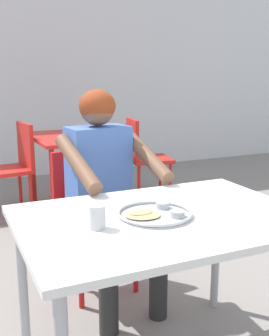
{
  "coord_description": "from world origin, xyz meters",
  "views": [
    {
      "loc": [
        -0.78,
        -1.4,
        1.3
      ],
      "look_at": [
        -0.01,
        0.3,
        0.88
      ],
      "focal_mm": 44.9,
      "sensor_mm": 36.0,
      "label": 1
    }
  ],
  "objects_px": {
    "chair_red_right": "(143,154)",
    "drinking_cup": "(97,216)",
    "thali_tray": "(155,213)",
    "diner_foreground": "(106,179)",
    "table_foreground": "(163,232)",
    "chair_red_left": "(15,162)",
    "chair_foreground": "(92,207)",
    "table_background_red": "(78,144)"
  },
  "relations": [
    {
      "from": "drinking_cup",
      "to": "chair_red_left",
      "type": "relative_size",
      "value": 0.11
    },
    {
      "from": "diner_foreground",
      "to": "drinking_cup",
      "type": "bearing_deg",
      "value": -113.38
    },
    {
      "from": "table_foreground",
      "to": "chair_red_left",
      "type": "bearing_deg",
      "value": 95.15
    },
    {
      "from": "thali_tray",
      "to": "chair_red_right",
      "type": "distance_m",
      "value": 2.61
    },
    {
      "from": "table_foreground",
      "to": "chair_foreground",
      "type": "height_order",
      "value": "chair_foreground"
    },
    {
      "from": "table_foreground",
      "to": "thali_tray",
      "type": "relative_size",
      "value": 3.8
    },
    {
      "from": "chair_red_left",
      "to": "chair_foreground",
      "type": "bearing_deg",
      "value": -82.33
    },
    {
      "from": "drinking_cup",
      "to": "chair_foreground",
      "type": "xyz_separation_m",
      "value": [
        0.29,
        0.92,
        -0.28
      ]
    },
    {
      "from": "drinking_cup",
      "to": "diner_foreground",
      "type": "relative_size",
      "value": 0.07
    },
    {
      "from": "thali_tray",
      "to": "diner_foreground",
      "type": "height_order",
      "value": "diner_foreground"
    },
    {
      "from": "diner_foreground",
      "to": "chair_red_left",
      "type": "relative_size",
      "value": 1.41
    },
    {
      "from": "chair_foreground",
      "to": "diner_foreground",
      "type": "bearing_deg",
      "value": -85.55
    },
    {
      "from": "diner_foreground",
      "to": "chair_red_right",
      "type": "relative_size",
      "value": 1.42
    },
    {
      "from": "drinking_cup",
      "to": "chair_red_left",
      "type": "distance_m",
      "value": 2.5
    },
    {
      "from": "drinking_cup",
      "to": "chair_foreground",
      "type": "bearing_deg",
      "value": 72.68
    },
    {
      "from": "drinking_cup",
      "to": "table_background_red",
      "type": "xyz_separation_m",
      "value": [
        0.66,
        2.42,
        -0.14
      ]
    },
    {
      "from": "table_foreground",
      "to": "thali_tray",
      "type": "distance_m",
      "value": 0.09
    },
    {
      "from": "table_foreground",
      "to": "thali_tray",
      "type": "xyz_separation_m",
      "value": [
        -0.04,
        0.01,
        0.08
      ]
    },
    {
      "from": "thali_tray",
      "to": "chair_red_left",
      "type": "height_order",
      "value": "chair_red_left"
    },
    {
      "from": "chair_red_right",
      "to": "drinking_cup",
      "type": "bearing_deg",
      "value": -119.21
    },
    {
      "from": "table_foreground",
      "to": "table_background_red",
      "type": "height_order",
      "value": "table_foreground"
    },
    {
      "from": "thali_tray",
      "to": "chair_red_left",
      "type": "xyz_separation_m",
      "value": [
        -0.19,
        2.45,
        -0.24
      ]
    },
    {
      "from": "table_background_red",
      "to": "chair_red_right",
      "type": "height_order",
      "value": "chair_red_right"
    },
    {
      "from": "thali_tray",
      "to": "chair_red_left",
      "type": "bearing_deg",
      "value": 94.33
    },
    {
      "from": "drinking_cup",
      "to": "chair_red_left",
      "type": "xyz_separation_m",
      "value": [
        0.08,
        2.48,
        -0.28
      ]
    },
    {
      "from": "thali_tray",
      "to": "chair_foreground",
      "type": "relative_size",
      "value": 0.37
    },
    {
      "from": "chair_foreground",
      "to": "chair_red_right",
      "type": "bearing_deg",
      "value": 54.5
    },
    {
      "from": "chair_foreground",
      "to": "chair_red_right",
      "type": "distance_m",
      "value": 1.81
    },
    {
      "from": "drinking_cup",
      "to": "table_foreground",
      "type": "bearing_deg",
      "value": 5.33
    },
    {
      "from": "thali_tray",
      "to": "chair_red_right",
      "type": "relative_size",
      "value": 0.36
    },
    {
      "from": "table_background_red",
      "to": "chair_red_right",
      "type": "relative_size",
      "value": 1.12
    },
    {
      "from": "chair_red_left",
      "to": "table_background_red",
      "type": "bearing_deg",
      "value": -6.27
    },
    {
      "from": "table_foreground",
      "to": "drinking_cup",
      "type": "bearing_deg",
      "value": -174.67
    },
    {
      "from": "chair_foreground",
      "to": "chair_red_left",
      "type": "relative_size",
      "value": 0.98
    },
    {
      "from": "thali_tray",
      "to": "chair_foreground",
      "type": "xyz_separation_m",
      "value": [
        0.03,
        0.89,
        -0.24
      ]
    },
    {
      "from": "chair_red_right",
      "to": "thali_tray",
      "type": "bearing_deg",
      "value": -114.53
    },
    {
      "from": "drinking_cup",
      "to": "table_background_red",
      "type": "relative_size",
      "value": 0.1
    },
    {
      "from": "thali_tray",
      "to": "diner_foreground",
      "type": "relative_size",
      "value": 0.25
    },
    {
      "from": "chair_foreground",
      "to": "chair_red_right",
      "type": "xyz_separation_m",
      "value": [
        1.05,
        1.47,
        -0.0
      ]
    },
    {
      "from": "chair_red_left",
      "to": "thali_tray",
      "type": "bearing_deg",
      "value": -85.67
    },
    {
      "from": "diner_foreground",
      "to": "table_background_red",
      "type": "bearing_deg",
      "value": 78.19
    },
    {
      "from": "table_foreground",
      "to": "chair_red_right",
      "type": "relative_size",
      "value": 1.37
    }
  ]
}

